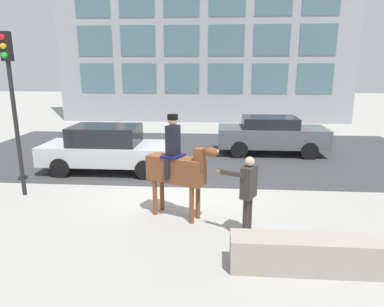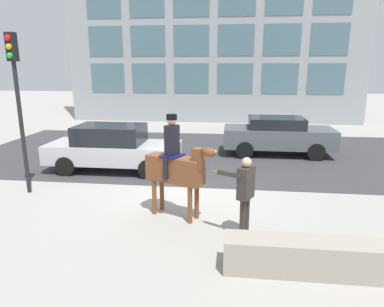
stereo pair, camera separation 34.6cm
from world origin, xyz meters
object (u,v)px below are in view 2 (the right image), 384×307
pedestrian_bystander (245,191)px  street_car_far_lane (278,135)px  street_car_near_lane (113,147)px  planter_ledge (308,257)px  traffic_light (17,90)px  mounted_horse_lead (176,166)px

pedestrian_bystander → street_car_far_lane: bearing=-73.8°
street_car_near_lane → planter_ledge: street_car_near_lane is taller
pedestrian_bystander → planter_ledge: size_ratio=0.60×
street_car_far_lane → planter_ledge: 8.46m
street_car_far_lane → planter_ledge: (-0.48, -8.43, -0.50)m
pedestrian_bystander → traffic_light: 6.57m
mounted_horse_lead → street_car_near_lane: 4.48m
pedestrian_bystander → planter_ledge: (1.06, -1.20, -0.71)m
street_car_near_lane → planter_ledge: (5.38, -5.54, -0.49)m
mounted_horse_lead → street_car_near_lane: mounted_horse_lead is taller
street_car_far_lane → planter_ledge: bearing=-93.3°
street_car_near_lane → street_car_far_lane: bearing=26.3°
mounted_horse_lead → traffic_light: traffic_light is taller
mounted_horse_lead → street_car_far_lane: bearing=88.1°
planter_ledge → mounted_horse_lead: bearing=142.0°
street_car_far_lane → traffic_light: (-7.54, -5.30, 2.08)m
pedestrian_bystander → mounted_horse_lead: bearing=-0.4°
pedestrian_bystander → planter_ledge: pedestrian_bystander is taller
street_car_near_lane → street_car_far_lane: (5.86, 2.89, 0.01)m
mounted_horse_lead → traffic_light: (-4.44, 1.09, 1.64)m
street_car_far_lane → traffic_light: size_ratio=1.00×
mounted_horse_lead → street_car_near_lane: (-2.76, 3.50, -0.45)m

